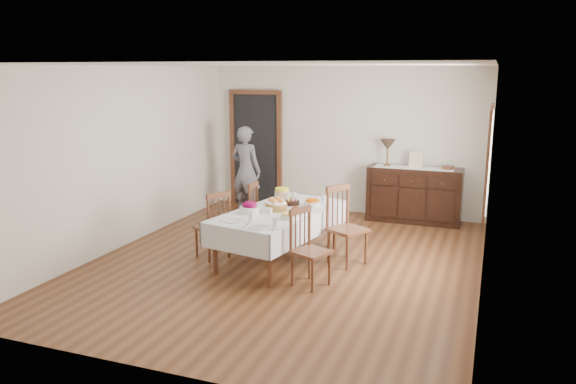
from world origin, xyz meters
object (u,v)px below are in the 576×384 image
(person, at_px, (246,168))
(table_lamp, at_px, (388,145))
(chair_left_far, at_px, (246,211))
(dining_table, at_px, (279,217))
(sideboard, at_px, (414,195))
(chair_right_far, at_px, (345,224))
(chair_left_near, at_px, (214,224))
(chair_right_near, at_px, (308,247))

(person, relative_size, table_lamp, 3.67)
(chair_left_far, relative_size, person, 0.53)
(dining_table, distance_m, sideboard, 3.04)
(chair_right_far, relative_size, table_lamp, 2.27)
(dining_table, relative_size, sideboard, 1.42)
(dining_table, xyz_separation_m, chair_left_near, (-0.87, -0.21, -0.14))
(chair_right_far, bearing_deg, person, 80.66)
(sideboard, relative_size, person, 0.92)
(dining_table, bearing_deg, person, 135.17)
(dining_table, xyz_separation_m, chair_left_far, (-0.80, 0.69, -0.16))
(chair_left_near, bearing_deg, dining_table, 132.48)
(chair_left_far, height_order, table_lamp, table_lamp)
(chair_left_near, height_order, chair_right_far, chair_right_far)
(chair_right_near, distance_m, sideboard, 3.46)
(chair_right_near, xyz_separation_m, sideboard, (0.79, 3.37, -0.01))
(chair_right_near, bearing_deg, table_lamp, 17.22)
(chair_right_near, distance_m, table_lamp, 3.46)
(chair_left_near, bearing_deg, chair_right_far, 133.63)
(chair_left_far, height_order, chair_right_near, chair_right_near)
(dining_table, height_order, table_lamp, table_lamp)
(chair_left_far, xyz_separation_m, person, (-0.66, 1.47, 0.39))
(chair_right_near, distance_m, person, 3.56)
(chair_left_far, height_order, chair_right_far, chair_right_far)
(chair_right_near, xyz_separation_m, chair_right_far, (0.21, 0.93, 0.05))
(sideboard, xyz_separation_m, table_lamp, (-0.48, -0.02, 0.82))
(chair_right_near, height_order, sideboard, chair_right_near)
(chair_right_far, distance_m, table_lamp, 2.54)
(dining_table, height_order, chair_right_near, chair_right_near)
(dining_table, distance_m, chair_left_far, 1.07)
(dining_table, bearing_deg, chair_right_near, -36.37)
(chair_left_far, distance_m, person, 1.66)
(sideboard, bearing_deg, chair_left_near, -128.46)
(chair_left_far, relative_size, sideboard, 0.58)
(sideboard, bearing_deg, chair_right_far, -103.32)
(chair_right_far, bearing_deg, chair_left_far, 105.18)
(chair_left_near, xyz_separation_m, chair_left_far, (0.07, 0.89, -0.02))
(dining_table, bearing_deg, table_lamp, 81.43)
(dining_table, height_order, chair_left_near, chair_left_near)
(chair_right_near, distance_m, chair_right_far, 0.95)
(chair_right_near, bearing_deg, chair_right_far, 9.86)
(chair_left_far, distance_m, chair_right_near, 1.99)
(chair_left_near, height_order, table_lamp, table_lamp)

